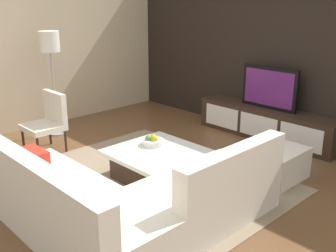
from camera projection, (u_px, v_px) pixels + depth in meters
The scene contains 12 objects.
ground_plane at pixel (156, 183), 4.90m from camera, with size 14.00×14.00×0.00m, color brown.
feature_wall_back at pixel (283, 49), 6.25m from camera, with size 6.40×0.12×2.80m, color black.
side_wall_left at pixel (38, 45), 6.79m from camera, with size 0.12×5.20×2.80m, color beige.
area_rug at pixel (151, 180), 4.97m from camera, with size 3.15×2.50×0.01m, color gray.
media_console at pixel (266, 123), 6.40m from camera, with size 2.37×0.48×0.50m.
television at pixel (269, 88), 6.22m from camera, with size 0.95×0.06×0.66m.
sectional_couch at pixel (124, 200), 3.89m from camera, with size 2.28×2.31×0.85m.
coffee_table at pixel (157, 164), 4.97m from camera, with size 1.04×1.05×0.38m.
accent_chair_near at pixel (48, 119), 5.82m from camera, with size 0.54×0.51×0.87m.
floor_lamp at pixel (50, 48), 6.25m from camera, with size 0.31×0.31×1.68m.
ottoman at pixel (272, 162), 5.03m from camera, with size 0.70×0.70×0.40m, color silver.
fruit_bowl at pixel (153, 141), 5.09m from camera, with size 0.28×0.28×0.14m.
Camera 1 is at (3.30, -2.98, 2.19)m, focal length 42.65 mm.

